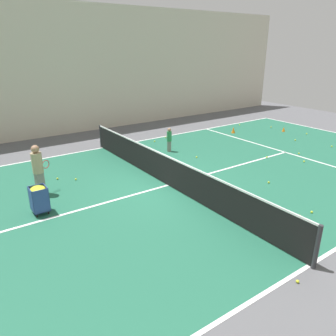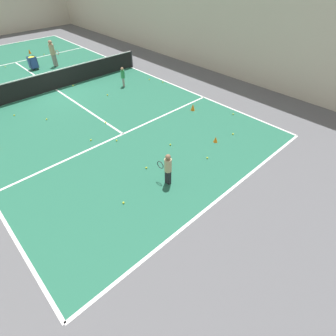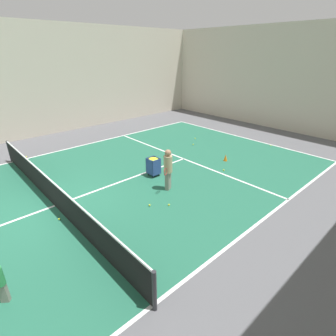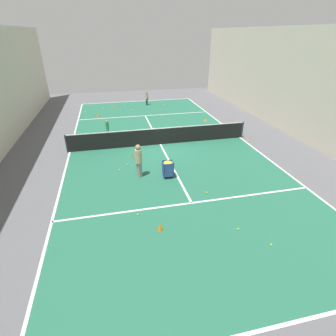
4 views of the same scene
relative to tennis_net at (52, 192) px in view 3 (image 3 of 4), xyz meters
name	(u,v)px [view 3 (image 3 of 4)]	position (x,y,z in m)	size (l,w,h in m)	color
ground_plane	(55,206)	(0.00, 0.00, -0.55)	(34.70, 34.70, 0.00)	#5B5B60
court_playing_area	(55,206)	(0.00, 0.00, -0.55)	(10.83, 23.67, 0.00)	#23664C
line_baseline_far	(242,137)	(0.00, 11.84, -0.55)	(10.83, 0.10, 0.00)	white
line_sideline_left	(13,162)	(-5.41, 0.00, -0.55)	(0.10, 23.67, 0.00)	white
line_sideline_right	(152,306)	(5.41, 0.00, -0.55)	(0.10, 23.67, 0.00)	white
line_service_far	(184,159)	(0.00, 6.51, -0.55)	(10.83, 0.10, 0.00)	white
line_centre_service	(55,206)	(0.00, 0.00, -0.55)	(0.10, 13.02, 0.00)	white
hall_enclosure_far	(278,79)	(0.00, 15.43, 2.77)	(17.86, 0.15, 6.64)	beige
tennis_net	(52,192)	(0.00, 0.00, 0.00)	(11.13, 0.10, 1.07)	#2D2D33
coach_at_net	(168,167)	(1.80, 3.78, 0.40)	(0.47, 0.65, 1.66)	gray
ball_cart	(153,163)	(0.46, 4.16, 0.02)	(0.49, 0.46, 0.84)	#2D478C
training_cone_2	(226,158)	(1.59, 7.86, -0.38)	(0.19, 0.19, 0.33)	orange
tennis_ball_0	(26,157)	(-5.60, 0.70, -0.52)	(0.07, 0.07, 0.07)	yellow
tennis_ball_1	(193,144)	(-1.11, 8.45, -0.52)	(0.07, 0.07, 0.07)	yellow
tennis_ball_9	(59,219)	(0.95, -0.22, -0.52)	(0.07, 0.07, 0.07)	yellow
tennis_ball_16	(164,156)	(-0.86, 5.95, -0.52)	(0.07, 0.07, 0.07)	yellow
tennis_ball_18	(271,146)	(2.04, 11.59, -0.52)	(0.07, 0.07, 0.07)	yellow
tennis_ball_19	(150,205)	(2.28, 2.46, -0.52)	(0.07, 0.07, 0.07)	yellow
tennis_ball_21	(195,138)	(-1.82, 9.40, -0.52)	(0.07, 0.07, 0.07)	yellow
tennis_ball_23	(169,205)	(2.73, 2.98, -0.52)	(0.07, 0.07, 0.07)	yellow
tennis_ball_24	(224,170)	(2.26, 6.82, -0.52)	(0.07, 0.07, 0.07)	yellow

